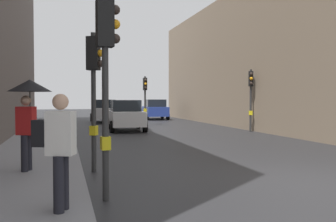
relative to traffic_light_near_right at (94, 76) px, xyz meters
name	(u,v)px	position (x,y,z in m)	size (l,w,h in m)	color
ground_plane	(311,181)	(4.64, -2.34, -2.42)	(120.00, 120.00, 0.00)	#28282B
sidewalk_kerb	(36,152)	(-1.66, 3.66, -2.34)	(2.68, 40.00, 0.16)	gray
building_facade_right	(321,60)	(15.60, 11.84, 1.93)	(12.00, 32.08, 8.71)	gray
traffic_light_near_right	(94,76)	(0.00, 0.00, 0.00)	(0.45, 0.35, 3.51)	#2D2D2D
traffic_light_mid_street	(251,89)	(9.29, 9.51, -0.03)	(0.33, 0.45, 3.47)	#2D2D2D
traffic_light_far_median	(145,92)	(4.58, 15.64, -0.11)	(0.24, 0.43, 3.36)	#2D2D2D
traffic_light_near_left	(106,59)	(0.00, -2.82, 0.15)	(0.44, 0.27, 3.72)	#2D2D2D
car_white_compact	(126,115)	(2.72, 12.24, -1.55)	(2.17, 4.28, 1.76)	silver
car_silver_hatchback	(104,111)	(2.29, 20.33, -1.55)	(2.07, 4.23, 1.76)	#BCBCC1
car_blue_van	(155,109)	(7.05, 23.19, -1.55)	(2.25, 4.31, 1.76)	navy
pedestrian_with_umbrella	(29,99)	(-1.54, -0.33, -0.58)	(1.00, 1.00, 2.14)	black
pedestrian_with_black_backpack	(58,145)	(-0.84, -3.82, -1.26)	(0.66, 0.46, 1.77)	black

